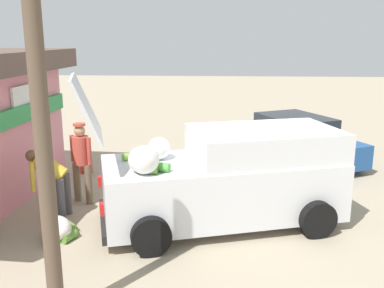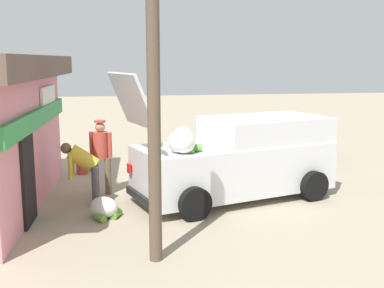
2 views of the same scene
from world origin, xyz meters
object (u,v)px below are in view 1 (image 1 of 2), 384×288
customer_bending (51,176)px  unloaded_banana_pile (58,229)px  parked_sedan (294,139)px  delivery_van (228,177)px  vendor_standing (81,158)px  paint_bucket (86,167)px

customer_bending → unloaded_banana_pile: customer_bending is taller
customer_bending → unloaded_banana_pile: size_ratio=1.54×
parked_sedan → delivery_van: bearing=156.4°
parked_sedan → customer_bending: (-4.53, 5.41, 0.25)m
vendor_standing → customer_bending: bearing=157.2°
parked_sedan → unloaded_banana_pile: (-5.46, 4.99, -0.41)m
delivery_van → unloaded_banana_pile: 3.21m
delivery_van → parked_sedan: delivery_van is taller
parked_sedan → vendor_standing: (-3.72, 5.06, 0.39)m
customer_bending → delivery_van: bearing=-90.7°
vendor_standing → paint_bucket: bearing=15.3°
customer_bending → paint_bucket: (2.87, 0.22, -0.69)m
delivery_van → parked_sedan: (4.57, -1.99, -0.32)m
customer_bending → unloaded_banana_pile: bearing=-156.0°
parked_sedan → paint_bucket: (-1.66, 5.62, -0.44)m
delivery_van → customer_bending: (0.04, 3.41, -0.06)m
parked_sedan → paint_bucket: bearing=106.5°
delivery_van → customer_bending: bearing=89.3°
vendor_standing → unloaded_banana_pile: size_ratio=1.96×
vendor_standing → paint_bucket: 2.29m
delivery_van → paint_bucket: delivery_van is taller
delivery_van → parked_sedan: bearing=-23.6°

